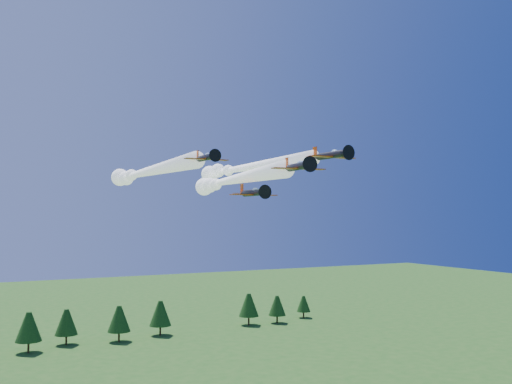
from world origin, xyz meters
name	(u,v)px	position (x,y,z in m)	size (l,w,h in m)	color
plane_lead	(230,180)	(3.20, 20.05, 45.59)	(11.97, 53.42, 3.70)	black
plane_left	(144,173)	(-9.87, 30.13, 47.21)	(6.31, 53.98, 3.70)	black
plane_right	(246,168)	(10.26, 27.71, 48.75)	(8.66, 48.66, 3.70)	black
plane_slot	(253,193)	(1.55, 7.96, 42.82)	(7.95, 8.70, 2.82)	black
treeline	(87,321)	(-4.13, 109.92, 6.71)	(168.92, 20.44, 11.57)	#382314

